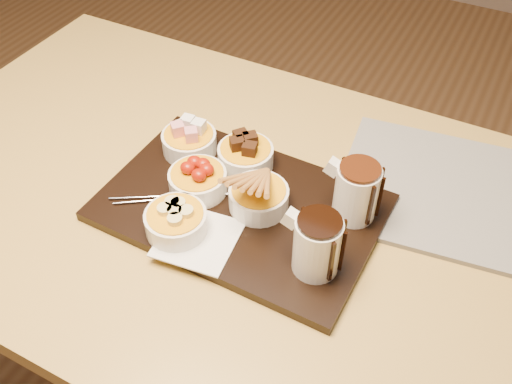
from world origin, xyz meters
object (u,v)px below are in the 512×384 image
at_px(pitcher_milk_chocolate, 356,193).
at_px(newspaper, 450,192).
at_px(dining_table, 206,223).
at_px(pitcher_dark_chocolate, 317,246).
at_px(serving_board, 240,207).
at_px(bowl_strawberries, 198,182).

relative_size(pitcher_milk_chocolate, newspaper, 0.26).
height_order(dining_table, newspaper, newspaper).
bearing_deg(pitcher_milk_chocolate, pitcher_dark_chocolate, -94.40).
relative_size(dining_table, serving_board, 2.61).
xyz_separation_m(serving_board, bowl_strawberries, (-0.08, -0.00, 0.03)).
height_order(dining_table, serving_board, serving_board).
bearing_deg(dining_table, pitcher_dark_chocolate, -18.62).
xyz_separation_m(dining_table, serving_board, (0.09, -0.02, 0.11)).
height_order(serving_board, pitcher_dark_chocolate, pitcher_dark_chocolate).
distance_m(dining_table, bowl_strawberries, 0.14).
bearing_deg(bowl_strawberries, serving_board, 2.48).
relative_size(pitcher_dark_chocolate, pitcher_milk_chocolate, 1.00).
distance_m(pitcher_dark_chocolate, pitcher_milk_chocolate, 0.13).
bearing_deg(pitcher_milk_chocolate, dining_table, -169.32).
height_order(pitcher_dark_chocolate, newspaper, pitcher_dark_chocolate).
relative_size(serving_board, pitcher_milk_chocolate, 4.72).
bearing_deg(pitcher_dark_chocolate, dining_table, 162.48).
relative_size(serving_board, bowl_strawberries, 4.60).
distance_m(pitcher_dark_chocolate, newspaper, 0.31).
distance_m(bowl_strawberries, pitcher_dark_chocolate, 0.25).
xyz_separation_m(serving_board, newspaper, (0.31, 0.21, -0.00)).
relative_size(dining_table, newspaper, 3.14).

